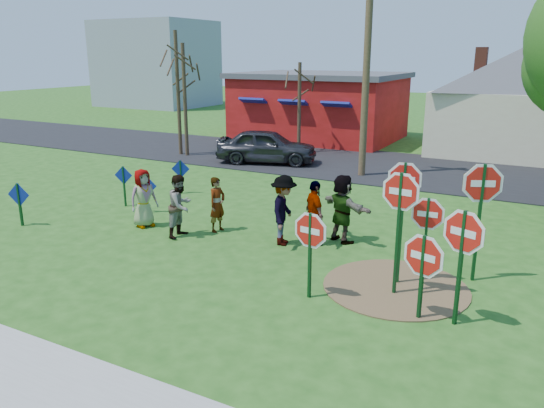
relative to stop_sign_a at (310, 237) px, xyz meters
The scene contains 29 objects.
ground 4.04m from the stop_sign_a, 142.08° to the left, with size 120.00×120.00×0.00m, color #214F16.
sidewalk 5.86m from the stop_sign_a, 121.71° to the right, with size 22.00×1.80×0.08m, color #9E9E99.
road 14.22m from the stop_sign_a, 102.24° to the left, with size 120.00×7.50×0.04m, color black.
dirt_patch 2.41m from the stop_sign_a, 41.82° to the left, with size 3.20×3.20×0.03m, color brown.
red_building 22.05m from the stop_sign_a, 112.69° to the left, with size 9.40×7.69×3.90m.
cream_house 20.55m from the stop_sign_a, 83.00° to the left, with size 9.40×9.40×6.50m.
distant_building 44.88m from the stop_sign_a, 133.79° to the left, with size 10.00×8.00×8.00m, color #8C939E.
stop_sign_a is the anchor object (origin of this frame).
stop_sign_b 2.30m from the stop_sign_a, 47.27° to the left, with size 0.98×0.16×2.92m.
stop_sign_c 2.45m from the stop_sign_a, 31.84° to the left, with size 0.93×0.08×2.27m.
stop_sign_d 3.97m from the stop_sign_a, 41.21° to the left, with size 1.10×0.50×2.88m.
stop_sign_e 2.29m from the stop_sign_a, ahead, with size 1.10×0.36×1.88m.
stop_sign_f 2.97m from the stop_sign_a, ahead, with size 1.07×0.43×2.43m.
stop_sign_g 1.96m from the stop_sign_a, 33.30° to the left, with size 1.09×0.15×2.83m.
blue_diamond_a 9.67m from the stop_sign_a, behind, with size 0.71×0.20×1.33m.
blue_diamond_b 9.07m from the stop_sign_a, 157.72° to the left, with size 0.61×0.19×1.39m.
blue_diamond_c 7.91m from the stop_sign_a, 156.00° to the left, with size 0.68×0.22×1.25m.
blue_diamond_d 9.64m from the stop_sign_a, 143.67° to the left, with size 0.64×0.27×1.27m.
person_a 6.68m from the stop_sign_a, 161.90° to the left, with size 0.86×0.56×1.75m, color #484891.
person_b 5.01m from the stop_sign_a, 146.62° to the left, with size 0.59×0.38×1.61m, color #277065.
person_c 5.19m from the stop_sign_a, 158.65° to the left, with size 0.87×0.68×1.78m, color brown.
person_d 3.33m from the stop_sign_a, 126.47° to the left, with size 1.24×0.71×1.91m, color #323338.
person_e 3.28m from the stop_sign_a, 112.01° to the left, with size 1.04×0.43×1.78m, color #512B5A.
person_f 3.69m from the stop_sign_a, 100.25° to the left, with size 1.75×0.56×1.89m, color #26572E.
suv 14.27m from the stop_sign_a, 122.33° to the left, with size 1.86×4.63×1.58m, color #2F3035.
utility_pole 12.52m from the stop_sign_a, 103.63° to the left, with size 2.30×0.39×9.42m.
bare_tree_west 17.52m from the stop_sign_a, 136.50° to the left, with size 1.80×1.80×6.08m.
bare_tree_east 16.98m from the stop_sign_a, 116.13° to the left, with size 1.80×1.80×4.58m.
bare_tree_mid 17.07m from the stop_sign_a, 135.62° to the left, with size 1.80×1.80×5.49m.
Camera 1 is at (7.18, -11.81, 5.01)m, focal length 35.00 mm.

